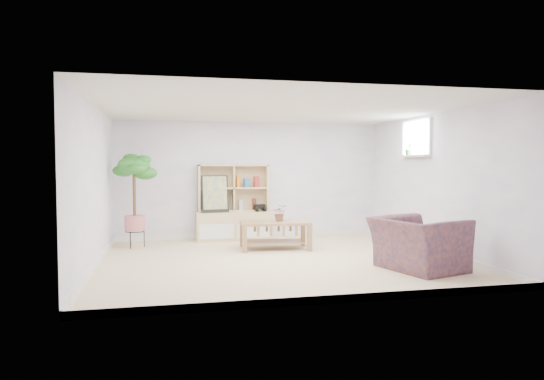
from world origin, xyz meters
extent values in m
cube|color=#CEBF8D|center=(0.00, 0.00, 0.00)|extent=(5.50, 5.00, 0.01)
cube|color=silver|center=(0.00, 0.00, 2.40)|extent=(5.50, 5.00, 0.01)
cube|color=silver|center=(0.00, 2.50, 1.20)|extent=(5.50, 0.01, 2.40)
cube|color=silver|center=(0.00, -2.50, 1.20)|extent=(5.50, 0.01, 2.40)
cube|color=silver|center=(-2.75, 0.00, 1.20)|extent=(0.01, 5.00, 2.40)
cube|color=silver|center=(2.75, 0.00, 1.20)|extent=(0.01, 5.00, 2.40)
cube|color=white|center=(2.67, 0.60, 1.68)|extent=(0.14, 1.00, 0.04)
imported|color=#165920|center=(0.28, 1.02, 0.65)|extent=(0.31, 0.28, 0.30)
imported|color=#192347|center=(1.82, -1.13, 0.43)|extent=(1.30, 1.40, 0.86)
imported|color=#186A25|center=(2.67, 0.79, 1.81)|extent=(0.14, 0.12, 0.23)
camera|label=1|loc=(-1.71, -7.46, 1.52)|focal=32.00mm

